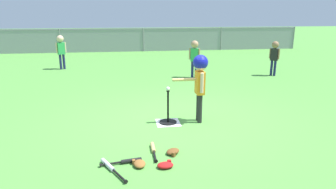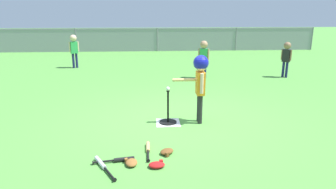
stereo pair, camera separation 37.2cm
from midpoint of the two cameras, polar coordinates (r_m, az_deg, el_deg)
name	(u,v)px [view 2 (the right image)]	position (r m, az deg, el deg)	size (l,w,h in m)	color
ground_plane	(175,121)	(5.82, 3.17, -4.92)	(60.00, 60.00, 0.00)	#51933D
home_plate	(168,123)	(5.70, 1.88, -5.30)	(0.44, 0.44, 0.01)	white
batting_tee	(168,118)	(5.67, 1.89, -4.44)	(0.32, 0.32, 0.62)	black
baseball_on_tee	(168,89)	(5.50, 1.94, 1.09)	(0.07, 0.07, 0.07)	white
batter_child	(200,75)	(5.53, 8.00, 3.59)	(0.65, 0.36, 1.27)	#262626
fielder_deep_left	(286,55)	(10.11, 22.35, 6.90)	(0.24, 0.25, 1.09)	#191E4C
fielder_near_right	(204,54)	(9.35, 7.85, 7.50)	(0.32, 0.23, 1.14)	#191E4C
fielder_near_left	(74,47)	(11.35, -16.35, 8.60)	(0.32, 0.23, 1.18)	#191E4C
spare_bat_silver	(102,165)	(4.25, -9.74, -12.92)	(0.37, 0.63, 0.06)	silver
spare_bat_wood	(148,149)	(4.62, -1.45, -10.19)	(0.06, 0.58, 0.06)	#DBB266
spare_bat_black	(120,160)	(4.34, -6.59, -12.10)	(0.58, 0.15, 0.06)	black
glove_by_plate	(157,165)	(4.18, 0.51, -13.10)	(0.23, 0.18, 0.07)	#B21919
glove_near_bats	(131,163)	(4.25, -4.37, -12.65)	(0.18, 0.23, 0.07)	brown
glove_tossed_aside	(167,152)	(4.53, 2.18, -10.69)	(0.27, 0.27, 0.07)	brown
outfield_fence	(157,39)	(15.42, -1.30, 10.41)	(16.06, 0.06, 1.15)	slate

